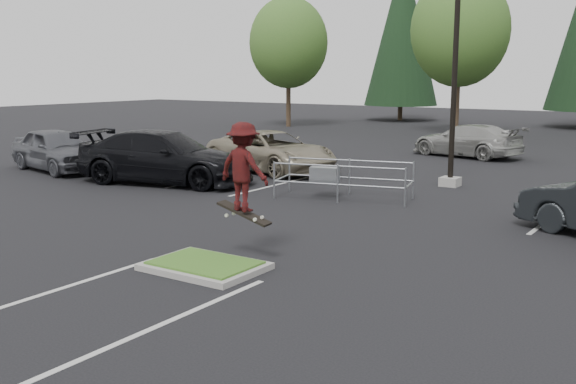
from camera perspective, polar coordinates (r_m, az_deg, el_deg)
The scene contains 13 objects.
ground at distance 13.26m, azimuth -7.04°, elevation -6.53°, with size 120.00×120.00×0.00m, color black.
grass_median at distance 13.24m, azimuth -7.05°, elevation -6.20°, with size 2.20×1.60×0.16m.
stall_lines at distance 18.76m, azimuth 1.82°, elevation -1.50°, with size 22.62×17.60×0.01m.
light_pole at distance 22.98m, azimuth 14.02°, elevation 11.77°, with size 0.70×0.60×10.12m.
decid_a at distance 47.62m, azimuth 0.05°, elevation 12.29°, with size 5.44×5.44×8.91m.
decid_b at distance 42.67m, azimuth 14.34°, elevation 12.85°, with size 5.89×5.89×9.64m.
conif_a at distance 54.49m, azimuth 9.67°, elevation 13.47°, with size 5.72×5.72×13.00m.
cart_corral at distance 20.44m, azimuth 3.51°, elevation 1.47°, with size 4.23×2.37×1.14m.
skateboarder at distance 13.48m, azimuth -3.78°, elevation 2.08°, with size 1.19×0.73×2.05m.
car_l_tan at distance 25.96m, azimuth -1.44°, elevation 3.47°, with size 2.58×5.59×1.55m, color gray.
car_l_black at distance 23.59m, azimuth -10.51°, elevation 2.94°, with size 2.53×6.22×1.80m, color black.
car_l_grey at distance 27.58m, azimuth -19.02°, elevation 3.43°, with size 1.96×4.88×1.66m, color #505158.
car_far_silver at distance 31.52m, azimuth 15.01°, elevation 4.23°, with size 2.06×5.08×1.47m, color #A9A8A3.
Camera 1 is at (8.33, -9.60, 3.78)m, focal length 42.00 mm.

